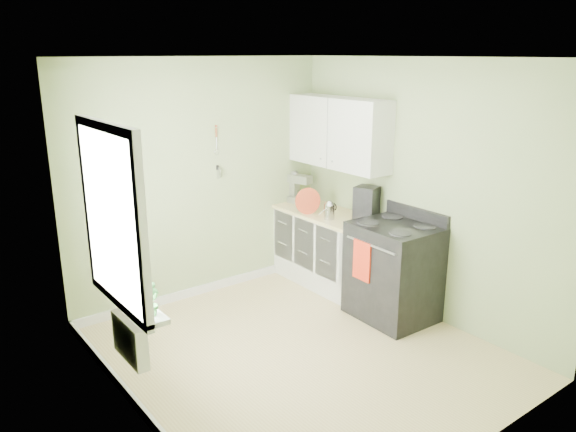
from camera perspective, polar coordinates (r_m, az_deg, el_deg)
floor at (r=5.48m, az=1.29°, el=-13.85°), size 3.20×3.60×0.02m
ceiling at (r=4.73m, az=1.51°, el=15.92°), size 3.20×3.60×0.02m
wall_back at (r=6.40m, az=-8.81°, el=3.57°), size 3.20×0.02×2.70m
wall_left at (r=4.17m, az=-16.18°, el=-3.87°), size 0.02×3.60×2.70m
wall_right at (r=6.04m, az=13.41°, el=2.55°), size 0.02×3.60×2.70m
base_cabinets at (r=6.75m, az=4.65°, el=-3.73°), size 0.60×1.60×0.87m
countertop at (r=6.60m, az=4.68°, el=-0.03°), size 0.64×1.60×0.04m
upper_cabinets at (r=6.56m, az=5.17°, el=8.44°), size 0.35×1.40×0.80m
window at (r=4.39m, az=-17.51°, el=-0.24°), size 0.06×1.14×1.44m
window_sill at (r=4.64m, az=-15.95°, el=-8.04°), size 0.18×1.14×0.04m
radiator at (r=4.73m, az=-15.75°, el=-11.98°), size 0.12×0.50×0.35m
wall_utensils at (r=6.43m, az=-7.20°, el=5.64°), size 0.02×0.14×0.58m
stove at (r=6.06m, az=10.72°, el=-5.47°), size 0.77×0.86×1.16m
stand_mixer at (r=7.06m, az=1.22°, el=2.69°), size 0.27×0.36×0.40m
kettle at (r=6.39m, az=4.22°, el=0.61°), size 0.21×0.12×0.21m
coffee_maker at (r=6.39m, az=7.96°, el=1.21°), size 0.29×0.30×0.38m
red_tray at (r=6.56m, az=2.02°, el=1.52°), size 0.32×0.14×0.31m
jar at (r=6.06m, az=7.66°, el=-0.99°), size 0.08×0.08×0.09m
plant_a at (r=4.20m, az=-13.72°, el=-8.11°), size 0.18×0.17×0.28m
plant_b at (r=4.46m, az=-15.36°, el=-6.69°), size 0.20×0.20×0.29m
plant_c at (r=4.72m, az=-16.75°, el=-5.40°), size 0.23×0.23×0.31m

